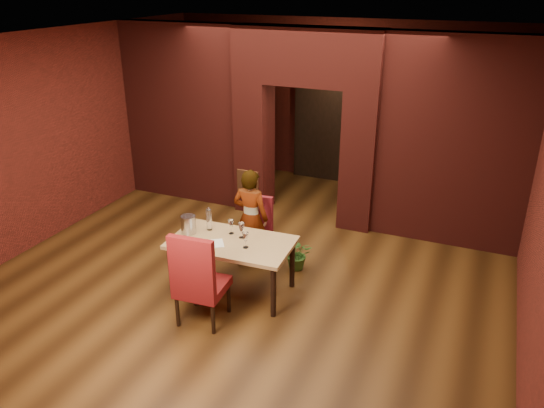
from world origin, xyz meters
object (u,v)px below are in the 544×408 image
at_px(dining_table, 232,266).
at_px(wine_bucket, 188,224).
at_px(wine_glass_b, 241,230).
at_px(wine_glass_c, 245,240).
at_px(water_bottle, 209,219).
at_px(potted_plant, 298,254).
at_px(person_seated, 251,218).
at_px(wine_glass_a, 231,227).
at_px(chair_far, 254,231).
at_px(chair_near, 202,276).

xyz_separation_m(dining_table, wine_bucket, (-0.63, -0.01, 0.50)).
bearing_deg(wine_glass_b, wine_glass_c, -53.48).
xyz_separation_m(dining_table, water_bottle, (-0.43, 0.18, 0.53)).
bearing_deg(wine_glass_c, potted_plant, 70.35).
bearing_deg(person_seated, wine_glass_c, 111.52).
bearing_deg(water_bottle, wine_glass_a, 1.63).
bearing_deg(wine_glass_a, wine_bucket, -158.98).
bearing_deg(wine_glass_c, wine_bucket, 174.98).
height_order(person_seated, wine_glass_b, person_seated).
bearing_deg(wine_glass_a, chair_far, 87.65).
height_order(water_bottle, potted_plant, water_bottle).
xyz_separation_m(chair_far, person_seated, (-0.02, -0.07, 0.24)).
height_order(chair_near, person_seated, person_seated).
relative_size(chair_near, potted_plant, 2.61).
xyz_separation_m(wine_glass_b, water_bottle, (-0.51, 0.05, 0.05)).
height_order(person_seated, potted_plant, person_seated).
bearing_deg(potted_plant, chair_near, -111.42).
bearing_deg(potted_plant, chair_far, -176.69).
relative_size(person_seated, wine_glass_a, 7.34).
xyz_separation_m(person_seated, wine_glass_a, (-0.01, -0.59, 0.12)).
bearing_deg(potted_plant, wine_glass_c, -109.65).
height_order(dining_table, wine_bucket, wine_bucket).
distance_m(dining_table, water_bottle, 0.71).
relative_size(chair_far, person_seated, 0.67).
distance_m(chair_near, wine_glass_b, 0.90).
relative_size(chair_far, wine_glass_a, 4.90).
xyz_separation_m(dining_table, potted_plant, (0.60, 0.89, -0.14)).
bearing_deg(person_seated, chair_far, -105.74).
height_order(chair_far, wine_bucket, wine_bucket).
relative_size(chair_far, wine_glass_b, 4.56).
height_order(chair_far, wine_glass_a, chair_far).
bearing_deg(wine_glass_b, person_seated, 105.02).
xyz_separation_m(person_seated, wine_bucket, (-0.54, -0.79, 0.14)).
relative_size(wine_bucket, potted_plant, 0.52).
height_order(chair_far, person_seated, person_seated).
distance_m(dining_table, chair_far, 0.86).
xyz_separation_m(chair_near, wine_glass_b, (0.11, 0.86, 0.24)).
xyz_separation_m(wine_glass_a, wine_bucket, (-0.53, -0.20, 0.02)).
distance_m(chair_near, wine_bucket, 0.96).
relative_size(wine_glass_a, potted_plant, 0.42).
xyz_separation_m(chair_far, water_bottle, (-0.35, -0.67, 0.42)).
relative_size(wine_glass_b, potted_plant, 0.45).
bearing_deg(wine_glass_b, wine_glass_a, 163.17).
relative_size(water_bottle, potted_plant, 0.67).
bearing_deg(person_seated, potted_plant, -171.07).
bearing_deg(chair_near, water_bottle, -70.81).
relative_size(chair_far, wine_bucket, 3.95).
relative_size(dining_table, wine_glass_c, 7.47).
height_order(chair_near, wine_glass_a, chair_near).
bearing_deg(water_bottle, wine_bucket, -136.32).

